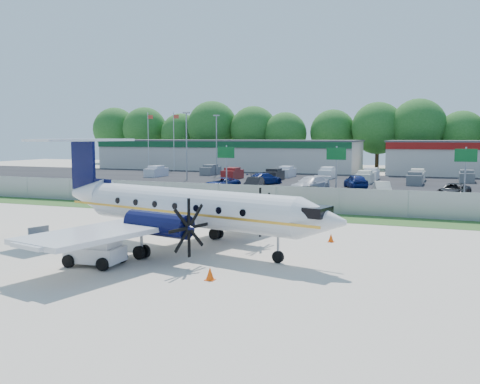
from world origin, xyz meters
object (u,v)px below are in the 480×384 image
(aircraft, at_px, (183,207))
(baggage_cart_far, at_px, (48,239))
(pushback_tug, at_px, (97,252))
(baggage_cart_near, at_px, (94,243))

(aircraft, relative_size, baggage_cart_far, 8.33)
(aircraft, bearing_deg, pushback_tug, -112.23)
(aircraft, distance_m, baggage_cart_near, 4.89)
(aircraft, xyz_separation_m, baggage_cart_near, (-3.76, -2.60, -1.71))
(pushback_tug, xyz_separation_m, baggage_cart_near, (-1.80, 2.20, -0.14))
(baggage_cart_far, bearing_deg, baggage_cart_near, -2.18)
(baggage_cart_far, bearing_deg, pushback_tug, -25.59)
(baggage_cart_near, xyz_separation_m, baggage_cart_far, (-3.05, 0.12, -0.02))
(aircraft, bearing_deg, baggage_cart_near, -145.32)
(baggage_cart_near, distance_m, baggage_cart_far, 3.05)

